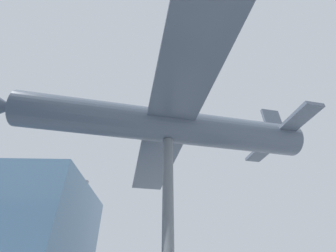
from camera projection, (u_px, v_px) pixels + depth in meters
The scene contains 2 objects.
support_pylon_central at pixel (168, 221), 8.90m from camera, with size 0.48×0.48×7.52m.
suspended_airplane at pixel (163, 125), 11.55m from camera, with size 18.49×16.07×2.92m.
Camera 1 is at (-9.43, 0.30, 1.67)m, focal length 24.00 mm.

